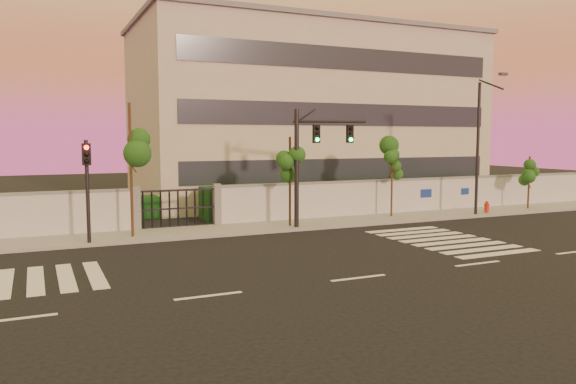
# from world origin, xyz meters

# --- Properties ---
(ground) EXTENTS (120.00, 120.00, 0.00)m
(ground) POSITION_xyz_m (0.00, 0.00, 0.00)
(ground) COLOR black
(ground) RESTS_ON ground
(sidewalk) EXTENTS (60.00, 3.00, 0.15)m
(sidewalk) POSITION_xyz_m (0.00, 10.50, 0.07)
(sidewalk) COLOR gray
(sidewalk) RESTS_ON ground
(perimeter_wall) EXTENTS (60.00, 0.36, 2.20)m
(perimeter_wall) POSITION_xyz_m (0.10, 12.00, 1.07)
(perimeter_wall) COLOR #B4B6BB
(perimeter_wall) RESTS_ON ground
(hedge_row) EXTENTS (41.00, 4.25, 1.80)m
(hedge_row) POSITION_xyz_m (1.17, 14.74, 0.82)
(hedge_row) COLOR black
(hedge_row) RESTS_ON ground
(institutional_building) EXTENTS (24.40, 12.40, 12.25)m
(institutional_building) POSITION_xyz_m (9.00, 21.99, 6.16)
(institutional_building) COLOR #B8B49C
(institutional_building) RESTS_ON ground
(road_markings) EXTENTS (57.00, 7.62, 0.02)m
(road_markings) POSITION_xyz_m (-1.58, 3.76, 0.01)
(road_markings) COLOR silver
(road_markings) RESTS_ON ground
(street_tree_c) EXTENTS (1.57, 1.25, 6.04)m
(street_tree_c) POSITION_xyz_m (-5.49, 10.07, 4.44)
(street_tree_c) COLOR #382314
(street_tree_c) RESTS_ON ground
(street_tree_d) EXTENTS (1.41, 1.13, 4.57)m
(street_tree_d) POSITION_xyz_m (2.18, 10.03, 3.36)
(street_tree_d) COLOR #382314
(street_tree_d) RESTS_ON ground
(street_tree_e) EXTENTS (1.36, 1.09, 4.47)m
(street_tree_e) POSITION_xyz_m (8.73, 10.70, 3.29)
(street_tree_e) COLOR #382314
(street_tree_e) RESTS_ON ground
(street_tree_f) EXTENTS (1.38, 1.10, 3.39)m
(street_tree_f) POSITION_xyz_m (18.51, 10.11, 2.50)
(street_tree_f) COLOR #382314
(street_tree_f) RESTS_ON ground
(traffic_signal_main) EXTENTS (3.65, 1.38, 5.90)m
(traffic_signal_main) POSITION_xyz_m (2.99, 9.42, 3.73)
(traffic_signal_main) COLOR black
(traffic_signal_main) RESTS_ON ground
(traffic_signal_secondary) EXTENTS (0.34, 0.34, 4.43)m
(traffic_signal_secondary) POSITION_xyz_m (-7.41, 9.26, 2.81)
(traffic_signal_secondary) COLOR black
(traffic_signal_secondary) RESTS_ON ground
(streetlight_east) EXTENTS (0.48, 1.92, 7.98)m
(streetlight_east) POSITION_xyz_m (13.63, 9.24, 4.31)
(streetlight_east) COLOR black
(streetlight_east) RESTS_ON ground
(fire_hydrant) EXTENTS (0.32, 0.31, 0.84)m
(fire_hydrant) POSITION_xyz_m (14.67, 9.62, 0.42)
(fire_hydrant) COLOR red
(fire_hydrant) RESTS_ON ground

